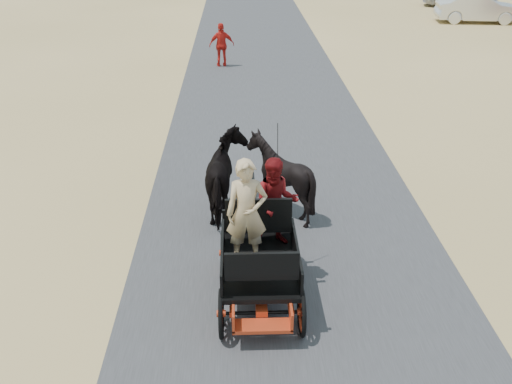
{
  "coord_description": "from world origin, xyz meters",
  "views": [
    {
      "loc": [
        -0.98,
        -5.88,
        5.99
      ],
      "look_at": [
        -0.66,
        3.53,
        1.2
      ],
      "focal_mm": 40.0,
      "sensor_mm": 36.0,
      "label": 1
    }
  ],
  "objects_px": {
    "carriage": "(259,280)",
    "horse_left": "(228,177)",
    "pedestrian": "(222,45)",
    "car_b": "(478,9)",
    "horse_right": "(280,176)"
  },
  "relations": [
    {
      "from": "carriage",
      "to": "horse_left",
      "type": "relative_size",
      "value": 1.2
    },
    {
      "from": "pedestrian",
      "to": "car_b",
      "type": "relative_size",
      "value": 0.38
    },
    {
      "from": "carriage",
      "to": "car_b",
      "type": "distance_m",
      "value": 27.8
    },
    {
      "from": "horse_left",
      "to": "car_b",
      "type": "height_order",
      "value": "horse_left"
    },
    {
      "from": "carriage",
      "to": "pedestrian",
      "type": "height_order",
      "value": "pedestrian"
    },
    {
      "from": "pedestrian",
      "to": "car_b",
      "type": "bearing_deg",
      "value": -155.09
    },
    {
      "from": "carriage",
      "to": "horse_left",
      "type": "distance_m",
      "value": 3.09
    },
    {
      "from": "car_b",
      "to": "carriage",
      "type": "bearing_deg",
      "value": 158.88
    },
    {
      "from": "horse_left",
      "to": "pedestrian",
      "type": "relative_size",
      "value": 1.16
    },
    {
      "from": "carriage",
      "to": "car_b",
      "type": "height_order",
      "value": "car_b"
    },
    {
      "from": "horse_right",
      "to": "car_b",
      "type": "relative_size",
      "value": 0.37
    },
    {
      "from": "carriage",
      "to": "car_b",
      "type": "xyz_separation_m",
      "value": [
        13.14,
        24.5,
        0.39
      ]
    },
    {
      "from": "horse_left",
      "to": "pedestrian",
      "type": "bearing_deg",
      "value": -88.34
    },
    {
      "from": "horse_left",
      "to": "horse_right",
      "type": "relative_size",
      "value": 1.18
    },
    {
      "from": "carriage",
      "to": "car_b",
      "type": "bearing_deg",
      "value": 61.8
    }
  ]
}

